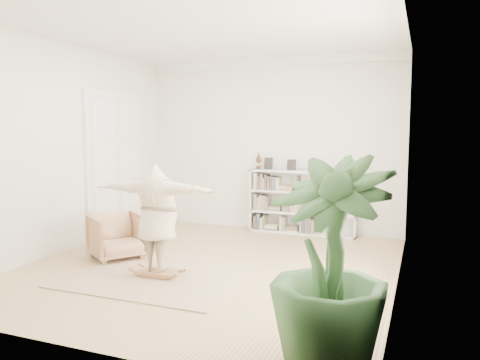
# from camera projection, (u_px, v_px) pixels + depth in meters

# --- Properties ---
(floor) EXTENTS (6.00, 6.00, 0.00)m
(floor) POSITION_uv_depth(u_px,v_px,m) (211.00, 266.00, 7.30)
(floor) COLOR olive
(floor) RESTS_ON ground
(room_shell) EXTENTS (6.00, 6.00, 6.00)m
(room_shell) POSITION_uv_depth(u_px,v_px,m) (270.00, 62.00, 9.65)
(room_shell) COLOR silver
(room_shell) RESTS_ON floor
(doors) EXTENTS (0.09, 1.78, 2.92)m
(doors) POSITION_uv_depth(u_px,v_px,m) (116.00, 166.00, 9.34)
(doors) COLOR white
(doors) RESTS_ON floor
(bookshelf) EXTENTS (2.20, 0.35, 1.64)m
(bookshelf) POSITION_uv_depth(u_px,v_px,m) (302.00, 203.00, 9.56)
(bookshelf) COLOR silver
(bookshelf) RESTS_ON floor
(armchair) EXTENTS (1.13, 1.12, 0.75)m
(armchair) POSITION_uv_depth(u_px,v_px,m) (117.00, 236.00, 7.72)
(armchair) COLOR tan
(armchair) RESTS_ON floor
(rug) EXTENTS (2.50, 2.00, 0.02)m
(rug) POSITION_uv_depth(u_px,v_px,m) (158.00, 276.00, 6.76)
(rug) COLOR tan
(rug) RESTS_ON floor
(rocker_board) EXTENTS (0.55, 0.33, 0.12)m
(rocker_board) POSITION_uv_depth(u_px,v_px,m) (158.00, 272.00, 6.75)
(rocker_board) COLOR #99633D
(rocker_board) RESTS_ON rug
(person) EXTENTS (1.89, 0.52, 1.54)m
(person) POSITION_uv_depth(u_px,v_px,m) (157.00, 215.00, 6.66)
(person) COLOR beige
(person) RESTS_ON rocker_board
(houseplant) EXTENTS (1.29, 1.29, 1.89)m
(houseplant) POSITION_uv_depth(u_px,v_px,m) (330.00, 263.00, 4.10)
(houseplant) COLOR #2E542A
(houseplant) RESTS_ON floor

